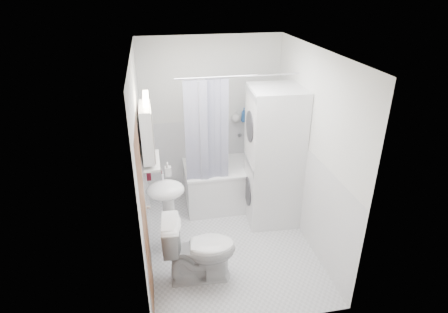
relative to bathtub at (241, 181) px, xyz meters
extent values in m
plane|color=silver|center=(-0.36, -0.92, -0.35)|extent=(2.60, 2.60, 0.00)
plane|color=silver|center=(-0.36, 0.38, 0.85)|extent=(2.00, 0.00, 2.00)
plane|color=silver|center=(-0.36, -2.22, 0.85)|extent=(2.00, 0.00, 2.00)
plane|color=silver|center=(-1.36, -0.92, 0.85)|extent=(0.00, 2.60, 2.60)
plane|color=silver|center=(0.64, -0.92, 0.85)|extent=(0.00, 2.60, 2.60)
plane|color=white|center=(-0.36, -0.92, 2.05)|extent=(2.60, 2.60, 0.00)
plane|color=white|center=(-0.36, 0.37, 0.25)|extent=(1.98, 0.00, 1.98)
plane|color=white|center=(-1.35, -0.92, 0.25)|extent=(0.00, 2.58, 2.58)
plane|color=white|center=(0.62, -0.92, 0.25)|extent=(0.00, 2.58, 2.58)
plane|color=brown|center=(-1.34, -1.80, 0.65)|extent=(0.00, 2.00, 2.00)
cylinder|color=silver|center=(-1.31, -1.47, 0.65)|extent=(0.04, 0.04, 0.04)
cube|color=white|center=(0.00, 0.00, -0.05)|extent=(1.63, 0.76, 0.60)
cube|color=white|center=(0.00, 0.00, 0.27)|extent=(1.65, 0.78, 0.03)
cube|color=silver|center=(0.00, 0.00, 0.15)|extent=(1.45, 0.58, 0.20)
cylinder|color=silver|center=(0.20, 0.33, 0.60)|extent=(0.04, 0.12, 0.04)
cylinder|color=silver|center=(0.00, -0.33, 1.65)|extent=(1.83, 0.02, 0.02)
cube|color=#131542|center=(-0.77, -0.33, 0.90)|extent=(0.10, 0.02, 1.45)
cube|color=#131542|center=(-0.68, -0.33, 0.90)|extent=(0.10, 0.02, 1.45)
cube|color=#131542|center=(-0.59, -0.33, 0.90)|extent=(0.10, 0.02, 1.45)
cube|color=#131542|center=(-0.50, -0.33, 0.90)|extent=(0.10, 0.02, 1.45)
cube|color=#131542|center=(-0.41, -0.33, 0.90)|extent=(0.10, 0.02, 1.45)
cube|color=#131542|center=(-0.32, -0.33, 0.90)|extent=(0.10, 0.02, 1.45)
ellipsoid|color=white|center=(-1.12, -0.91, 0.50)|extent=(0.44, 0.37, 0.20)
cylinder|color=white|center=(-1.10, -0.91, 0.03)|extent=(0.14, 0.14, 0.75)
cylinder|color=silver|center=(-1.14, -0.77, 0.62)|extent=(0.03, 0.03, 0.14)
cylinder|color=silver|center=(-1.14, -0.81, 0.68)|extent=(0.02, 0.10, 0.02)
cube|color=white|center=(-1.27, -0.82, 1.20)|extent=(0.12, 0.50, 0.60)
cube|color=white|center=(-1.21, -0.82, 1.20)|extent=(0.01, 0.47, 0.57)
cube|color=#FFEABF|center=(-1.25, -0.82, 1.58)|extent=(0.06, 0.45, 0.06)
cube|color=silver|center=(-1.25, -0.82, 0.85)|extent=(0.18, 0.54, 0.02)
cube|color=silver|center=(0.25, 0.32, 0.80)|extent=(0.22, 0.06, 0.02)
cube|color=maroon|center=(-1.30, -0.57, 1.00)|extent=(0.05, 0.38, 0.89)
cube|color=maroon|center=(-1.27, -0.57, 1.42)|extent=(0.03, 0.33, 0.08)
cylinder|color=silver|center=(-1.31, -0.57, 1.46)|extent=(0.02, 0.04, 0.02)
cube|color=white|center=(0.32, -0.49, 0.12)|extent=(0.70, 0.70, 0.94)
cylinder|color=#2D2D33|center=(-0.02, -0.49, 0.11)|extent=(0.04, 0.40, 0.40)
cube|color=gray|center=(-0.02, -0.49, 0.53)|extent=(0.04, 0.60, 0.08)
cube|color=white|center=(0.32, -0.49, 1.06)|extent=(0.70, 0.70, 0.94)
cylinder|color=#2D2D33|center=(-0.02, -0.49, 1.05)|extent=(0.04, 0.40, 0.40)
cube|color=gray|center=(-0.02, -0.49, 1.47)|extent=(0.04, 0.60, 0.08)
imported|color=white|center=(-0.81, -1.47, 0.04)|extent=(0.83, 0.50, 0.78)
imported|color=gray|center=(-1.07, -0.67, 0.60)|extent=(0.08, 0.17, 0.08)
imported|color=gray|center=(-1.25, -0.97, 0.90)|extent=(0.07, 0.18, 0.07)
imported|color=gray|center=(-1.25, -0.70, 0.92)|extent=(0.10, 0.09, 0.10)
imported|color=gray|center=(-0.01, 0.32, 0.88)|extent=(0.13, 0.17, 0.13)
imported|color=#265698|center=(0.11, 0.32, 0.85)|extent=(0.08, 0.21, 0.08)
camera|label=1|loc=(-1.18, -4.71, 2.74)|focal=30.00mm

